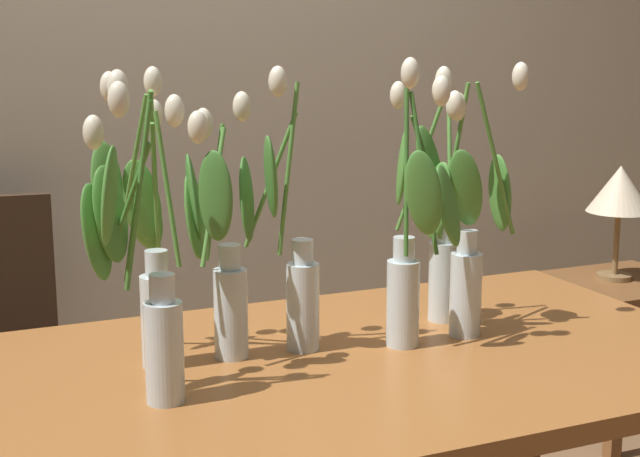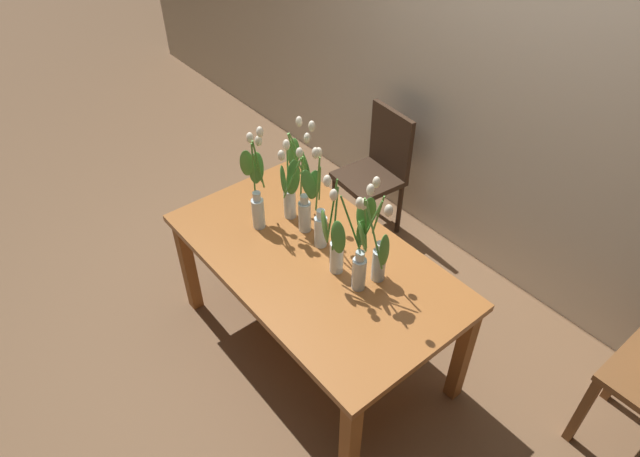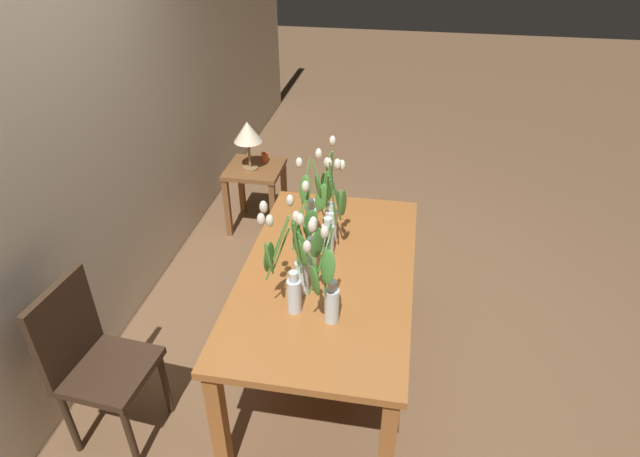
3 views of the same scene
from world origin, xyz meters
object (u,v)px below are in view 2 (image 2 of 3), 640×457
object	(u,v)px
tulip_vase_3	(300,202)
dining_chair	(378,167)
tulip_vase_0	(318,214)
tulip_vase_6	(339,243)
tulip_vase_2	(295,181)
tulip_vase_5	(375,249)
tulip_vase_1	(256,191)
tulip_vase_4	(364,258)
dining_table	(314,269)

from	to	relation	value
tulip_vase_3	dining_chair	bearing A→B (deg)	111.65
tulip_vase_0	tulip_vase_6	world-z (taller)	tulip_vase_6
tulip_vase_2	tulip_vase_3	xyz separation A→B (m)	(0.12, -0.06, -0.04)
tulip_vase_3	dining_chair	xyz separation A→B (m)	(-0.39, 0.98, -0.40)
tulip_vase_5	tulip_vase_3	bearing A→B (deg)	-174.37
tulip_vase_1	tulip_vase_6	bearing A→B (deg)	7.11
tulip_vase_2	dining_chair	xyz separation A→B (m)	(-0.27, 0.92, -0.44)
tulip_vase_4	tulip_vase_3	bearing A→B (deg)	176.30
tulip_vase_0	tulip_vase_2	xyz separation A→B (m)	(-0.26, 0.05, 0.04)
tulip_vase_2	tulip_vase_3	world-z (taller)	tulip_vase_2
tulip_vase_3	tulip_vase_1	bearing A→B (deg)	-143.45
dining_table	tulip_vase_3	distance (m)	0.36
tulip_vase_5	tulip_vase_4	bearing A→B (deg)	-79.26
tulip_vase_1	tulip_vase_2	xyz separation A→B (m)	(0.07, 0.20, 0.01)
tulip_vase_0	tulip_vase_3	world-z (taller)	tulip_vase_0
tulip_vase_0	dining_chair	distance (m)	1.18
tulip_vase_1	tulip_vase_4	world-z (taller)	tulip_vase_4
dining_table	dining_chair	bearing A→B (deg)	119.71
tulip_vase_4	tulip_vase_5	world-z (taller)	tulip_vase_4
tulip_vase_1	dining_chair	xyz separation A→B (m)	(-0.20, 1.12, -0.43)
tulip_vase_4	tulip_vase_2	bearing A→B (deg)	171.83
tulip_vase_1	tulip_vase_5	world-z (taller)	tulip_vase_1
tulip_vase_1	tulip_vase_2	size ratio (longest dim) A/B	1.00
dining_table	tulip_vase_5	xyz separation A→B (m)	(0.30, 0.13, 0.28)
dining_table	dining_chair	world-z (taller)	dining_chair
tulip_vase_3	tulip_vase_4	xyz separation A→B (m)	(0.53, -0.03, 0.01)
tulip_vase_0	tulip_vase_5	bearing A→B (deg)	6.39
dining_chair	dining_table	bearing A→B (deg)	-60.29
tulip_vase_3	tulip_vase_5	xyz separation A→B (m)	(0.52, 0.05, 0.00)
tulip_vase_0	tulip_vase_3	bearing A→B (deg)	-176.37
tulip_vase_1	tulip_vase_2	world-z (taller)	tulip_vase_1
tulip_vase_1	dining_chair	bearing A→B (deg)	100.02
tulip_vase_2	tulip_vase_5	bearing A→B (deg)	-0.76
dining_chair	tulip_vase_2	bearing A→B (deg)	-73.76
dining_table	dining_chair	size ratio (longest dim) A/B	1.72
tulip_vase_2	dining_chair	world-z (taller)	tulip_vase_2
dining_table	tulip_vase_0	xyz separation A→B (m)	(-0.08, 0.09, 0.28)
tulip_vase_5	tulip_vase_0	bearing A→B (deg)	-173.61
tulip_vase_0	tulip_vase_2	size ratio (longest dim) A/B	1.00
tulip_vase_1	tulip_vase_6	size ratio (longest dim) A/B	0.97
tulip_vase_3	tulip_vase_4	distance (m)	0.53
tulip_vase_0	tulip_vase_4	distance (m)	0.39
tulip_vase_0	tulip_vase_1	world-z (taller)	same
dining_table	tulip_vase_2	world-z (taller)	tulip_vase_2
tulip_vase_6	tulip_vase_0	bearing A→B (deg)	162.64
dining_table	tulip_vase_2	bearing A→B (deg)	157.18
tulip_vase_0	tulip_vase_1	distance (m)	0.37
dining_table	tulip_vase_2	size ratio (longest dim) A/B	2.80
tulip_vase_3	tulip_vase_4	size ratio (longest dim) A/B	0.86
tulip_vase_0	tulip_vase_6	xyz separation A→B (m)	(0.25, -0.08, 0.02)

